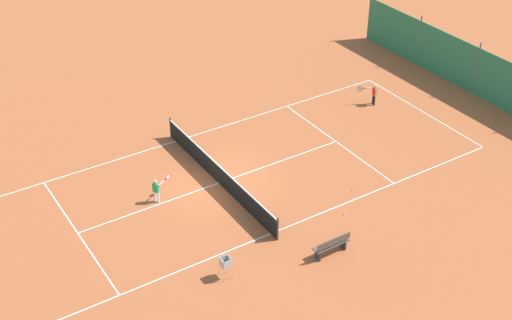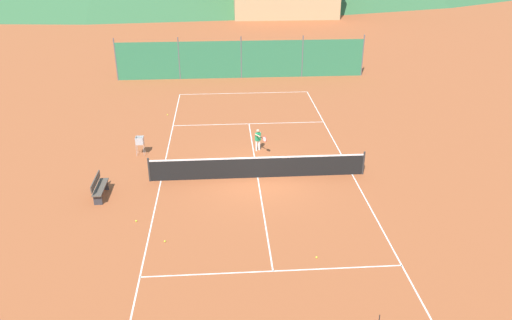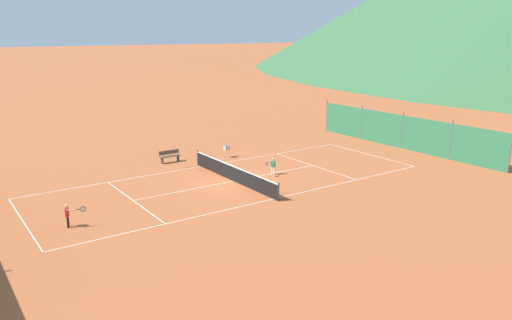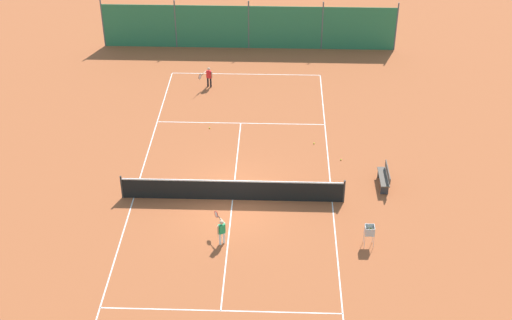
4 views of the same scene
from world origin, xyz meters
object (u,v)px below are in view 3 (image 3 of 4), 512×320
tennis_ball_alley_left (291,149)px  tennis_ball_alley_right (154,206)px  player_near_service (68,214)px  tennis_ball_by_net_left (140,179)px  player_near_baseline (273,165)px  ball_hopper (227,149)px  tennis_net (233,173)px  courtside_bench (170,156)px  tennis_ball_service_box (154,171)px

tennis_ball_alley_left → tennis_ball_alley_right: size_ratio=1.00×
player_near_service → tennis_ball_by_net_left: player_near_service is taller
player_near_baseline → ball_hopper: (-5.53, -0.04, 0.02)m
tennis_net → tennis_ball_alley_left: (-4.54, 8.09, -0.47)m
tennis_net → player_near_baseline: (0.24, 2.79, 0.14)m
courtside_bench → ball_hopper: bearing=75.3°
player_near_baseline → tennis_ball_by_net_left: player_near_baseline is taller
tennis_net → player_near_service: 10.42m
tennis_ball_service_box → tennis_ball_alley_left: bearing=89.3°
player_near_service → tennis_ball_service_box: 9.67m
ball_hopper → courtside_bench: ball_hopper is taller
player_near_baseline → courtside_bench: player_near_baseline is taller
tennis_ball_by_net_left → courtside_bench: bearing=130.5°
tennis_ball_alley_left → tennis_ball_by_net_left: size_ratio=1.00×
tennis_ball_alley_left → tennis_ball_alley_right: (6.01, -13.92, 0.00)m
player_near_baseline → ball_hopper: size_ratio=1.22×
tennis_ball_alley_left → courtside_bench: (-1.81, -9.33, 0.42)m
player_near_service → courtside_bench: bearing=132.5°
tennis_net → tennis_ball_alley_left: tennis_net is taller
tennis_ball_alley_right → ball_hopper: ball_hopper is taller
tennis_ball_service_box → tennis_ball_alley_left: same height
tennis_ball_alley_right → tennis_net: bearing=104.2°
tennis_ball_alley_left → courtside_bench: size_ratio=0.04×
tennis_ball_service_box → tennis_ball_alley_right: same height
tennis_ball_alley_left → courtside_bench: courtside_bench is taller
tennis_ball_by_net_left → courtside_bench: 4.39m
player_near_service → player_near_baseline: bearing=97.3°
player_near_service → ball_hopper: bearing=119.0°
tennis_ball_alley_right → ball_hopper: (-6.77, 8.58, 0.62)m
courtside_bench → tennis_ball_alley_right: bearing=-30.4°
tennis_ball_service_box → courtside_bench: courtside_bench is taller
player_near_baseline → tennis_ball_alley_left: 7.16m
courtside_bench → tennis_ball_by_net_left: bearing=-49.5°
tennis_net → tennis_ball_service_box: tennis_net is taller
player_near_baseline → tennis_ball_alley_right: (1.23, -8.62, -0.61)m
tennis_ball_alley_left → courtside_bench: 9.52m
tennis_ball_by_net_left → ball_hopper: size_ratio=0.07×
tennis_ball_alley_left → tennis_ball_alley_right: 15.16m
tennis_ball_service_box → tennis_ball_by_net_left: (1.16, -1.37, 0.00)m
tennis_net → tennis_ball_service_box: bearing=-145.6°
player_near_service → tennis_ball_by_net_left: (-5.42, 5.68, -0.62)m
tennis_ball_alley_left → player_near_baseline: bearing=-48.0°
tennis_net → player_near_service: player_near_service is taller
player_near_service → tennis_ball_service_box: size_ratio=16.95×
tennis_net → ball_hopper: bearing=152.5°
tennis_ball_service_box → ball_hopper: size_ratio=0.07×
player_near_baseline → tennis_ball_alley_left: bearing=132.0°
tennis_ball_service_box → tennis_ball_by_net_left: same height
player_near_service → courtside_bench: (-8.26, 9.00, -0.21)m
ball_hopper → tennis_ball_alley_right: bearing=-51.8°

